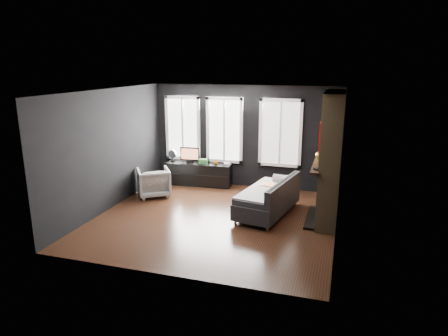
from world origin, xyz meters
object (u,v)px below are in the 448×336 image
(monitor, at_px, (190,154))
(mantel_vase, at_px, (320,154))
(sofa, at_px, (267,196))
(media_console, at_px, (199,173))
(book, at_px, (224,160))
(armchair, at_px, (154,181))
(mug, at_px, (216,162))

(monitor, distance_m, mantel_vase, 3.71)
(sofa, height_order, mantel_vase, mantel_vase)
(media_console, bearing_deg, mantel_vase, -24.14)
(monitor, bearing_deg, book, 3.27)
(book, bearing_deg, media_console, -172.78)
(sofa, bearing_deg, mantel_vase, 35.34)
(media_console, height_order, monitor, monitor)
(armchair, bearing_deg, media_console, -154.76)
(sofa, height_order, book, book)
(mantel_vase, bearing_deg, media_console, 159.89)
(book, bearing_deg, sofa, -48.63)
(armchair, relative_size, book, 3.44)
(sofa, distance_m, mantel_vase, 1.46)
(armchair, distance_m, book, 1.99)
(armchair, bearing_deg, mug, -169.32)
(sofa, relative_size, monitor, 3.53)
(armchair, bearing_deg, monitor, -146.36)
(book, xyz_separation_m, mantel_vase, (2.57, -1.28, 0.60))
(sofa, distance_m, armchair, 2.99)
(media_console, relative_size, mantel_vase, 8.66)
(mantel_vase, bearing_deg, monitor, 161.94)
(media_console, xyz_separation_m, book, (0.68, 0.09, 0.42))
(media_console, bearing_deg, monitor, -173.17)
(mantel_vase, bearing_deg, book, 153.64)
(mug, bearing_deg, mantel_vase, -22.48)
(monitor, bearing_deg, media_console, 5.91)
(armchair, relative_size, media_console, 0.44)
(sofa, distance_m, book, 2.35)
(sofa, distance_m, media_console, 2.77)
(mantel_vase, bearing_deg, armchair, -178.96)
(monitor, distance_m, mug, 0.76)
(book, bearing_deg, armchair, -136.60)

